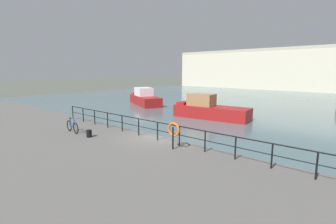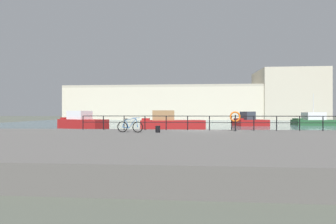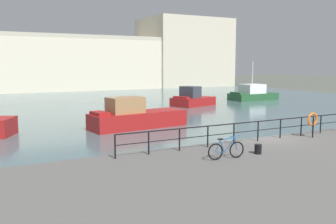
{
  "view_description": "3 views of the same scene",
  "coord_description": "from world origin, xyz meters",
  "px_view_note": "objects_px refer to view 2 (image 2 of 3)",
  "views": [
    {
      "loc": [
        10.08,
        -10.82,
        4.85
      ],
      "look_at": [
        -1.38,
        2.42,
        1.89
      ],
      "focal_mm": 26.53,
      "sensor_mm": 36.0,
      "label": 1
    },
    {
      "loc": [
        -1.06,
        -19.17,
        2.2
      ],
      "look_at": [
        -2.74,
        2.5,
        2.22
      ],
      "focal_mm": 26.54,
      "sensor_mm": 36.0,
      "label": 2
    },
    {
      "loc": [
        -14.55,
        -15.86,
        4.93
      ],
      "look_at": [
        -3.63,
        4.49,
        1.99
      ],
      "focal_mm": 40.45,
      "sensor_mm": 36.0,
      "label": 3
    }
  ],
  "objects_px": {
    "life_ring_stand": "(235,117)",
    "mooring_bollard": "(158,129)",
    "harbor_building": "(218,102)",
    "moored_cabin_cruiser": "(82,122)",
    "parked_bicycle": "(130,127)",
    "moored_white_yacht": "(250,121)",
    "moored_green_narrowboat": "(314,120)",
    "moored_harbor_tender": "(170,123)"
  },
  "relations": [
    {
      "from": "life_ring_stand",
      "to": "mooring_bollard",
      "type": "bearing_deg",
      "value": -163.42
    },
    {
      "from": "harbor_building",
      "to": "moored_cabin_cruiser",
      "type": "distance_m",
      "value": 50.54
    },
    {
      "from": "moored_cabin_cruiser",
      "to": "mooring_bollard",
      "type": "height_order",
      "value": "moored_cabin_cruiser"
    },
    {
      "from": "harbor_building",
      "to": "parked_bicycle",
      "type": "distance_m",
      "value": 62.51
    },
    {
      "from": "moored_white_yacht",
      "to": "moored_cabin_cruiser",
      "type": "relative_size",
      "value": 0.76
    },
    {
      "from": "life_ring_stand",
      "to": "moored_cabin_cruiser",
      "type": "bearing_deg",
      "value": 139.85
    },
    {
      "from": "mooring_bollard",
      "to": "parked_bicycle",
      "type": "bearing_deg",
      "value": -178.06
    },
    {
      "from": "moored_cabin_cruiser",
      "to": "harbor_building",
      "type": "bearing_deg",
      "value": -91.99
    },
    {
      "from": "moored_white_yacht",
      "to": "parked_bicycle",
      "type": "relative_size",
      "value": 3.31
    },
    {
      "from": "parked_bicycle",
      "to": "mooring_bollard",
      "type": "distance_m",
      "value": 1.85
    },
    {
      "from": "harbor_building",
      "to": "moored_green_narrowboat",
      "type": "xyz_separation_m",
      "value": [
        11.9,
        -33.6,
        -4.67
      ]
    },
    {
      "from": "parked_bicycle",
      "to": "moored_harbor_tender",
      "type": "bearing_deg",
      "value": 88.83
    },
    {
      "from": "parked_bicycle",
      "to": "life_ring_stand",
      "type": "relative_size",
      "value": 1.26
    },
    {
      "from": "moored_cabin_cruiser",
      "to": "moored_white_yacht",
      "type": "bearing_deg",
      "value": -134.62
    },
    {
      "from": "life_ring_stand",
      "to": "moored_green_narrowboat",
      "type": "bearing_deg",
      "value": 55.14
    },
    {
      "from": "harbor_building",
      "to": "parked_bicycle",
      "type": "height_order",
      "value": "harbor_building"
    },
    {
      "from": "harbor_building",
      "to": "parked_bicycle",
      "type": "relative_size",
      "value": 43.11
    },
    {
      "from": "moored_harbor_tender",
      "to": "parked_bicycle",
      "type": "height_order",
      "value": "moored_harbor_tender"
    },
    {
      "from": "moored_cabin_cruiser",
      "to": "moored_harbor_tender",
      "type": "bearing_deg",
      "value": -166.35
    },
    {
      "from": "moored_white_yacht",
      "to": "life_ring_stand",
      "type": "xyz_separation_m",
      "value": [
        -6.77,
        -23.47,
        1.07
      ]
    },
    {
      "from": "moored_green_narrowboat",
      "to": "moored_white_yacht",
      "type": "bearing_deg",
      "value": 9.67
    },
    {
      "from": "harbor_building",
      "to": "moored_white_yacht",
      "type": "distance_m",
      "value": 36.16
    },
    {
      "from": "harbor_building",
      "to": "parked_bicycle",
      "type": "bearing_deg",
      "value": -102.17
    },
    {
      "from": "mooring_bollard",
      "to": "moored_green_narrowboat",
      "type": "bearing_deg",
      "value": 49.63
    },
    {
      "from": "moored_harbor_tender",
      "to": "moored_green_narrowboat",
      "type": "bearing_deg",
      "value": -156.92
    },
    {
      "from": "moored_cabin_cruiser",
      "to": "mooring_bollard",
      "type": "distance_m",
      "value": 20.62
    },
    {
      "from": "harbor_building",
      "to": "mooring_bollard",
      "type": "xyz_separation_m",
      "value": [
        -11.31,
        -60.9,
        -4.41
      ]
    },
    {
      "from": "harbor_building",
      "to": "life_ring_stand",
      "type": "xyz_separation_m",
      "value": [
        -6.01,
        -59.32,
        -3.66
      ]
    },
    {
      "from": "parked_bicycle",
      "to": "harbor_building",
      "type": "bearing_deg",
      "value": 83.79
    },
    {
      "from": "moored_harbor_tender",
      "to": "moored_cabin_cruiser",
      "type": "bearing_deg",
      "value": -19.45
    },
    {
      "from": "moored_white_yacht",
      "to": "life_ring_stand",
      "type": "height_order",
      "value": "moored_white_yacht"
    },
    {
      "from": "parked_bicycle",
      "to": "life_ring_stand",
      "type": "distance_m",
      "value": 7.35
    },
    {
      "from": "life_ring_stand",
      "to": "harbor_building",
      "type": "bearing_deg",
      "value": 84.21
    },
    {
      "from": "moored_harbor_tender",
      "to": "life_ring_stand",
      "type": "bearing_deg",
      "value": 106.88
    },
    {
      "from": "parked_bicycle",
      "to": "life_ring_stand",
      "type": "bearing_deg",
      "value": 18.89
    },
    {
      "from": "moored_harbor_tender",
      "to": "life_ring_stand",
      "type": "distance_m",
      "value": 13.39
    },
    {
      "from": "parked_bicycle",
      "to": "moored_green_narrowboat",
      "type": "bearing_deg",
      "value": 53.48
    },
    {
      "from": "moored_harbor_tender",
      "to": "moored_white_yacht",
      "type": "relative_size",
      "value": 1.35
    },
    {
      "from": "moored_cabin_cruiser",
      "to": "parked_bicycle",
      "type": "height_order",
      "value": "moored_cabin_cruiser"
    },
    {
      "from": "harbor_building",
      "to": "mooring_bollard",
      "type": "relative_size",
      "value": 173.08
    },
    {
      "from": "mooring_bollard",
      "to": "life_ring_stand",
      "type": "relative_size",
      "value": 0.31
    },
    {
      "from": "harbor_building",
      "to": "life_ring_stand",
      "type": "height_order",
      "value": "harbor_building"
    }
  ]
}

